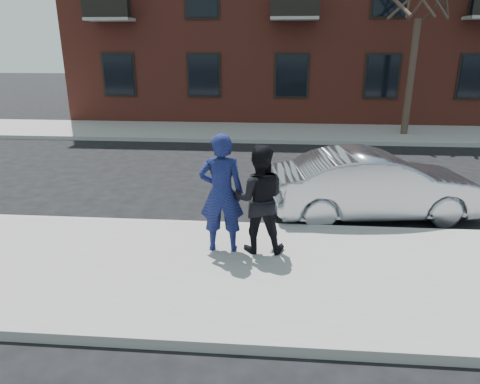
{
  "coord_description": "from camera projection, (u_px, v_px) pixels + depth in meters",
  "views": [
    {
      "loc": [
        -0.54,
        -6.09,
        3.42
      ],
      "look_at": [
        -1.08,
        0.4,
        1.19
      ],
      "focal_mm": 32.0,
      "sensor_mm": 36.0,
      "label": 1
    }
  ],
  "objects": [
    {
      "name": "far_curb",
      "position": [
        290.0,
        142.0,
        15.69
      ],
      "size": [
        50.0,
        0.1,
        0.15
      ],
      "primitive_type": "cube",
      "color": "#999691",
      "rests_on": "ground"
    },
    {
      "name": "silver_sedan",
      "position": [
        375.0,
        185.0,
        8.82
      ],
      "size": [
        4.4,
        2.05,
        1.4
      ],
      "primitive_type": "imported",
      "rotation": [
        0.0,
        0.0,
        1.71
      ],
      "color": "#999BA3",
      "rests_on": "ground"
    },
    {
      "name": "man_hoodie",
      "position": [
        221.0,
        193.0,
        6.94
      ],
      "size": [
        0.75,
        0.54,
        1.99
      ],
      "rotation": [
        0.0,
        0.0,
        3.19
      ],
      "color": "navy",
      "rests_on": "near_sidewalk"
    },
    {
      "name": "near_sidewalk",
      "position": [
        307.0,
        276.0,
        6.55
      ],
      "size": [
        50.0,
        3.5,
        0.15
      ],
      "primitive_type": "cube",
      "color": "gray",
      "rests_on": "ground"
    },
    {
      "name": "man_peacoat",
      "position": [
        259.0,
        199.0,
        6.96
      ],
      "size": [
        0.89,
        0.7,
        1.81
      ],
      "rotation": [
        0.0,
        0.0,
        3.16
      ],
      "color": "black",
      "rests_on": "near_sidewalk"
    },
    {
      "name": "ground",
      "position": [
        305.0,
        272.0,
        6.81
      ],
      "size": [
        100.0,
        100.0,
        0.0
      ],
      "primitive_type": "plane",
      "color": "black",
      "rests_on": "ground"
    },
    {
      "name": "far_sidewalk",
      "position": [
        288.0,
        132.0,
        17.39
      ],
      "size": [
        50.0,
        3.5,
        0.15
      ],
      "primitive_type": "cube",
      "color": "gray",
      "rests_on": "ground"
    },
    {
      "name": "near_curb",
      "position": [
        301.0,
        229.0,
        8.24
      ],
      "size": [
        50.0,
        0.1,
        0.15
      ],
      "primitive_type": "cube",
      "color": "#999691",
      "rests_on": "ground"
    }
  ]
}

